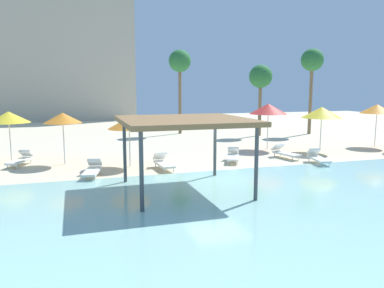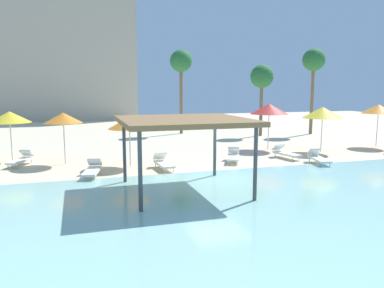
{
  "view_description": "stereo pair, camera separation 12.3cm",
  "coord_description": "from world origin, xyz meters",
  "px_view_note": "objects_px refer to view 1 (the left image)",
  "views": [
    {
      "loc": [
        -5.95,
        -15.04,
        3.95
      ],
      "look_at": [
        -0.59,
        2.0,
        1.3
      ],
      "focal_mm": 35.37,
      "sensor_mm": 36.0,
      "label": 1
    },
    {
      "loc": [
        -5.84,
        -15.08,
        3.95
      ],
      "look_at": [
        -0.59,
        2.0,
        1.3
      ],
      "focal_mm": 35.37,
      "sensor_mm": 36.0,
      "label": 2
    }
  ],
  "objects_px": {
    "beach_umbrella_orange_3": "(129,123)",
    "palm_tree_3": "(180,63)",
    "palm_tree_2": "(261,78)",
    "beach_umbrella_red_2": "(268,109)",
    "beach_umbrella_orange_5": "(377,109)",
    "lounge_chair_2": "(318,157)",
    "lounge_chair_0": "(163,162)",
    "beach_umbrella_yellow_7": "(9,117)",
    "palm_tree_1": "(312,62)",
    "beach_umbrella_yellow_6": "(322,112)",
    "shade_pavilion": "(184,123)",
    "lounge_chair_6": "(284,152)",
    "beach_umbrella_orange_0": "(63,118)",
    "lounge_chair_1": "(233,156)",
    "lounge_chair_3": "(93,169)",
    "lounge_chair_4": "(21,159)"
  },
  "relations": [
    {
      "from": "lounge_chair_0",
      "to": "lounge_chair_6",
      "type": "relative_size",
      "value": 0.98
    },
    {
      "from": "lounge_chair_4",
      "to": "beach_umbrella_orange_3",
      "type": "bearing_deg",
      "value": 90.77
    },
    {
      "from": "beach_umbrella_red_2",
      "to": "palm_tree_1",
      "type": "xyz_separation_m",
      "value": [
        7.56,
        6.38,
        3.47
      ]
    },
    {
      "from": "beach_umbrella_yellow_7",
      "to": "lounge_chair_1",
      "type": "distance_m",
      "value": 12.21
    },
    {
      "from": "lounge_chair_6",
      "to": "palm_tree_3",
      "type": "distance_m",
      "value": 14.5
    },
    {
      "from": "beach_umbrella_orange_0",
      "to": "lounge_chair_3",
      "type": "distance_m",
      "value": 4.11
    },
    {
      "from": "beach_umbrella_orange_0",
      "to": "lounge_chair_1",
      "type": "bearing_deg",
      "value": -12.89
    },
    {
      "from": "lounge_chair_1",
      "to": "lounge_chair_2",
      "type": "relative_size",
      "value": 1.0
    },
    {
      "from": "palm_tree_2",
      "to": "palm_tree_3",
      "type": "height_order",
      "value": "palm_tree_3"
    },
    {
      "from": "palm_tree_1",
      "to": "palm_tree_3",
      "type": "bearing_deg",
      "value": 161.31
    },
    {
      "from": "palm_tree_2",
      "to": "beach_umbrella_red_2",
      "type": "bearing_deg",
      "value": -113.33
    },
    {
      "from": "lounge_chair_1",
      "to": "lounge_chair_6",
      "type": "relative_size",
      "value": 1.0
    },
    {
      "from": "beach_umbrella_yellow_7",
      "to": "lounge_chair_6",
      "type": "xyz_separation_m",
      "value": [
        14.68,
        -3.54,
        -2.08
      ]
    },
    {
      "from": "beach_umbrella_red_2",
      "to": "palm_tree_2",
      "type": "relative_size",
      "value": 0.51
    },
    {
      "from": "beach_umbrella_yellow_6",
      "to": "lounge_chair_2",
      "type": "relative_size",
      "value": 1.41
    },
    {
      "from": "beach_umbrella_yellow_7",
      "to": "lounge_chair_0",
      "type": "xyz_separation_m",
      "value": [
        7.42,
        -4.34,
        -2.08
      ]
    },
    {
      "from": "beach_umbrella_orange_0",
      "to": "beach_umbrella_red_2",
      "type": "height_order",
      "value": "beach_umbrella_red_2"
    },
    {
      "from": "lounge_chair_1",
      "to": "palm_tree_2",
      "type": "xyz_separation_m",
      "value": [
        6.66,
        9.79,
        4.44
      ]
    },
    {
      "from": "beach_umbrella_orange_3",
      "to": "lounge_chair_0",
      "type": "bearing_deg",
      "value": -35.47
    },
    {
      "from": "beach_umbrella_orange_5",
      "to": "lounge_chair_2",
      "type": "distance_m",
      "value": 8.56
    },
    {
      "from": "beach_umbrella_orange_3",
      "to": "palm_tree_3",
      "type": "height_order",
      "value": "palm_tree_3"
    },
    {
      "from": "lounge_chair_4",
      "to": "palm_tree_1",
      "type": "height_order",
      "value": "palm_tree_1"
    },
    {
      "from": "lounge_chair_4",
      "to": "palm_tree_3",
      "type": "bearing_deg",
      "value": 154.32
    },
    {
      "from": "beach_umbrella_orange_3",
      "to": "lounge_chair_6",
      "type": "height_order",
      "value": "beach_umbrella_orange_3"
    },
    {
      "from": "beach_umbrella_orange_0",
      "to": "palm_tree_1",
      "type": "height_order",
      "value": "palm_tree_1"
    },
    {
      "from": "beach_umbrella_orange_0",
      "to": "palm_tree_2",
      "type": "xyz_separation_m",
      "value": [
        15.34,
        7.8,
        2.34
      ]
    },
    {
      "from": "lounge_chair_3",
      "to": "beach_umbrella_orange_0",
      "type": "bearing_deg",
      "value": -146.42
    },
    {
      "from": "lounge_chair_1",
      "to": "lounge_chair_4",
      "type": "relative_size",
      "value": 0.99
    },
    {
      "from": "beach_umbrella_yellow_7",
      "to": "lounge_chair_0",
      "type": "distance_m",
      "value": 8.85
    },
    {
      "from": "beach_umbrella_orange_0",
      "to": "shade_pavilion",
      "type": "bearing_deg",
      "value": -56.82
    },
    {
      "from": "lounge_chair_0",
      "to": "palm_tree_2",
      "type": "relative_size",
      "value": 0.33
    },
    {
      "from": "lounge_chair_3",
      "to": "palm_tree_1",
      "type": "xyz_separation_m",
      "value": [
        18.83,
        10.93,
        5.77
      ]
    },
    {
      "from": "beach_umbrella_red_2",
      "to": "lounge_chair_0",
      "type": "height_order",
      "value": "beach_umbrella_red_2"
    },
    {
      "from": "lounge_chair_6",
      "to": "palm_tree_3",
      "type": "height_order",
      "value": "palm_tree_3"
    },
    {
      "from": "lounge_chair_0",
      "to": "lounge_chair_1",
      "type": "distance_m",
      "value": 4.09
    },
    {
      "from": "beach_umbrella_orange_0",
      "to": "lounge_chair_6",
      "type": "xyz_separation_m",
      "value": [
        11.91,
        -1.87,
        -2.1
      ]
    },
    {
      "from": "beach_umbrella_orange_5",
      "to": "lounge_chair_4",
      "type": "bearing_deg",
      "value": 179.22
    },
    {
      "from": "beach_umbrella_yellow_7",
      "to": "lounge_chair_0",
      "type": "height_order",
      "value": "beach_umbrella_yellow_7"
    },
    {
      "from": "palm_tree_2",
      "to": "shade_pavilion",
      "type": "bearing_deg",
      "value": -126.39
    },
    {
      "from": "beach_umbrella_red_2",
      "to": "lounge_chair_2",
      "type": "relative_size",
      "value": 1.49
    },
    {
      "from": "beach_umbrella_orange_3",
      "to": "palm_tree_2",
      "type": "distance_m",
      "value": 15.6
    },
    {
      "from": "beach_umbrella_red_2",
      "to": "beach_umbrella_yellow_6",
      "type": "height_order",
      "value": "beach_umbrella_red_2"
    },
    {
      "from": "lounge_chair_0",
      "to": "palm_tree_3",
      "type": "height_order",
      "value": "palm_tree_3"
    },
    {
      "from": "lounge_chair_0",
      "to": "palm_tree_3",
      "type": "bearing_deg",
      "value": 157.46
    },
    {
      "from": "lounge_chair_2",
      "to": "lounge_chair_3",
      "type": "bearing_deg",
      "value": -79.71
    },
    {
      "from": "palm_tree_3",
      "to": "palm_tree_1",
      "type": "bearing_deg",
      "value": -18.69
    },
    {
      "from": "lounge_chair_0",
      "to": "lounge_chair_1",
      "type": "relative_size",
      "value": 0.98
    },
    {
      "from": "lounge_chair_4",
      "to": "lounge_chair_6",
      "type": "height_order",
      "value": "same"
    },
    {
      "from": "beach_umbrella_orange_5",
      "to": "palm_tree_3",
      "type": "height_order",
      "value": "palm_tree_3"
    },
    {
      "from": "lounge_chair_2",
      "to": "beach_umbrella_yellow_6",
      "type": "bearing_deg",
      "value": 155.04
    }
  ]
}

